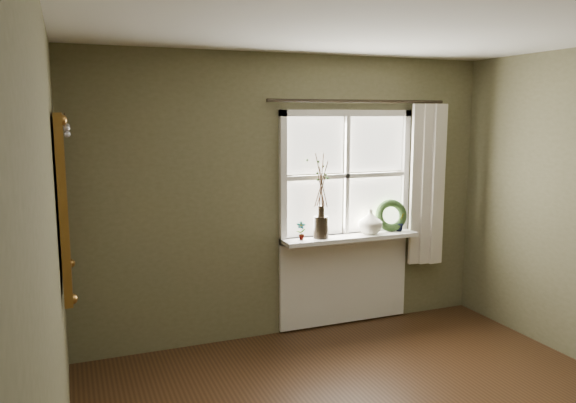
% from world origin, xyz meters
% --- Properties ---
extents(ceiling, '(4.50, 4.50, 0.00)m').
position_xyz_m(ceiling, '(0.00, 0.00, 2.60)').
color(ceiling, silver).
rests_on(ceiling, ground).
extents(wall_back, '(4.00, 0.10, 2.60)m').
position_xyz_m(wall_back, '(0.00, 2.30, 1.30)').
color(wall_back, brown).
rests_on(wall_back, ground).
extents(wall_left, '(0.10, 4.50, 2.60)m').
position_xyz_m(wall_left, '(-2.05, 0.00, 1.30)').
color(wall_left, brown).
rests_on(wall_left, ground).
extents(window_frame, '(1.36, 0.06, 1.24)m').
position_xyz_m(window_frame, '(0.55, 2.23, 1.48)').
color(window_frame, silver).
rests_on(window_frame, wall_back).
extents(window_sill, '(1.36, 0.26, 0.04)m').
position_xyz_m(window_sill, '(0.55, 2.12, 0.90)').
color(window_sill, silver).
rests_on(window_sill, wall_back).
extents(window_apron, '(1.36, 0.04, 0.88)m').
position_xyz_m(window_apron, '(0.55, 2.23, 0.46)').
color(window_apron, silver).
rests_on(window_apron, ground).
extents(dark_jug, '(0.17, 0.17, 0.21)m').
position_xyz_m(dark_jug, '(0.24, 2.12, 1.02)').
color(dark_jug, black).
rests_on(dark_jug, window_sill).
extents(cream_vase, '(0.29, 0.29, 0.24)m').
position_xyz_m(cream_vase, '(0.76, 2.12, 1.04)').
color(cream_vase, silver).
rests_on(cream_vase, window_sill).
extents(wreath, '(0.34, 0.21, 0.33)m').
position_xyz_m(wreath, '(1.02, 2.16, 1.04)').
color(wreath, '#28421D').
rests_on(wreath, window_sill).
extents(potted_plant_left, '(0.10, 0.09, 0.17)m').
position_xyz_m(potted_plant_left, '(0.04, 2.12, 1.01)').
color(potted_plant_left, '#28421D').
rests_on(potted_plant_left, window_sill).
extents(potted_plant_right, '(0.11, 0.10, 0.18)m').
position_xyz_m(potted_plant_right, '(1.10, 2.12, 1.01)').
color(potted_plant_right, '#28421D').
rests_on(potted_plant_right, window_sill).
extents(curtain, '(0.36, 0.12, 1.59)m').
position_xyz_m(curtain, '(1.39, 2.13, 1.37)').
color(curtain, beige).
rests_on(curtain, wall_back).
extents(curtain_rod, '(1.84, 0.03, 0.03)m').
position_xyz_m(curtain_rod, '(0.65, 2.17, 2.18)').
color(curtain_rod, black).
rests_on(curtain_rod, wall_back).
extents(gilt_mirror, '(0.10, 0.99, 1.18)m').
position_xyz_m(gilt_mirror, '(-1.96, 1.53, 1.48)').
color(gilt_mirror, white).
rests_on(gilt_mirror, wall_left).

